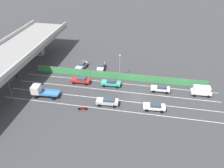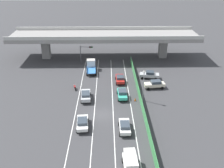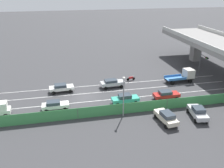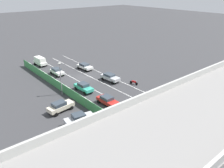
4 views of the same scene
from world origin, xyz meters
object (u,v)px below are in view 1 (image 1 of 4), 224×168
(car_sedan_silver, at_px, (108,101))
(car_sedan_red, at_px, (81,80))
(car_hatchback_white, at_px, (155,106))
(motorcycle, at_px, (83,108))
(street_lamp, at_px, (120,64))
(traffic_light, at_px, (13,85))
(flatbed_truck_blue, at_px, (40,91))
(parked_wagon_silver, at_px, (81,65))
(traffic_cone, at_px, (119,80))
(car_sedan_white, at_px, (161,88))
(parked_sedan_cream, at_px, (101,66))
(car_taxi_teal, at_px, (111,83))
(car_van_white, at_px, (201,90))

(car_sedan_silver, xyz_separation_m, car_sedan_red, (7.18, 8.09, -0.03))
(car_hatchback_white, distance_m, motorcycle, 14.62)
(street_lamp, bearing_deg, traffic_light, 121.73)
(motorcycle, height_order, traffic_light, traffic_light)
(motorcycle, distance_m, traffic_light, 15.70)
(car_hatchback_white, distance_m, flatbed_truck_blue, 24.84)
(parked_wagon_silver, distance_m, street_lamp, 11.59)
(street_lamp, xyz_separation_m, traffic_cone, (-1.49, -0.09, -3.59))
(car_sedan_red, distance_m, traffic_cone, 9.29)
(car_hatchback_white, xyz_separation_m, car_sedan_white, (6.93, -1.17, -0.00))
(parked_sedan_cream, distance_m, street_lamp, 7.11)
(street_lamp, height_order, traffic_cone, street_lamp)
(traffic_light, bearing_deg, car_taxi_teal, -65.52)
(car_sedan_silver, xyz_separation_m, flatbed_truck_blue, (0.27, 15.12, 0.43))
(car_sedan_white, distance_m, parked_wagon_silver, 22.16)
(flatbed_truck_blue, bearing_deg, car_sedan_red, -45.51)
(car_sedan_white, bearing_deg, car_van_white, -88.59)
(flatbed_truck_blue, bearing_deg, car_hatchback_white, -90.30)
(car_sedan_white, bearing_deg, parked_wagon_silver, 71.26)
(traffic_light, distance_m, traffic_cone, 23.87)
(car_van_white, distance_m, car_taxi_teal, 20.39)
(car_taxi_teal, relative_size, flatbed_truck_blue, 0.77)
(motorcycle, xyz_separation_m, street_lamp, (13.98, -5.34, 3.47))
(flatbed_truck_blue, distance_m, parked_sedan_cream, 17.59)
(car_taxi_teal, distance_m, traffic_cone, 2.97)
(street_lamp, bearing_deg, car_sedan_red, 114.93)
(car_hatchback_white, xyz_separation_m, parked_sedan_cream, (14.41, 14.56, 0.09))
(car_hatchback_white, distance_m, car_sedan_white, 7.03)
(car_sedan_silver, distance_m, motorcycle, 5.38)
(car_van_white, xyz_separation_m, car_sedan_silver, (-7.29, 19.72, -0.34))
(parked_sedan_cream, bearing_deg, traffic_light, 136.74)
(parked_wagon_silver, xyz_separation_m, street_lamp, (-2.91, -10.82, 2.99))
(car_van_white, height_order, car_sedan_red, car_van_white)
(car_van_white, relative_size, street_lamp, 0.69)
(parked_sedan_cream, bearing_deg, motorcycle, -179.23)
(car_hatchback_white, height_order, car_sedan_red, car_sedan_red)
(car_hatchback_white, bearing_deg, car_sedan_red, 68.41)
(car_hatchback_white, height_order, car_taxi_teal, car_taxi_teal)
(car_hatchback_white, distance_m, traffic_cone, 13.13)
(car_sedan_silver, relative_size, traffic_cone, 6.68)
(car_sedan_silver, bearing_deg, car_sedan_white, -56.99)
(car_taxi_teal, xyz_separation_m, car_sedan_red, (-0.09, 7.42, -0.03))
(motorcycle, distance_m, traffic_cone, 13.62)
(car_sedan_silver, distance_m, street_lamp, 11.69)
(parked_sedan_cream, height_order, parked_wagon_silver, parked_wagon_silver)
(car_taxi_teal, distance_m, motorcycle, 10.74)
(car_hatchback_white, relative_size, traffic_light, 0.90)
(car_van_white, bearing_deg, parked_wagon_silver, 76.97)
(car_sedan_silver, bearing_deg, parked_wagon_silver, 35.45)
(car_van_white, relative_size, parked_sedan_cream, 0.95)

